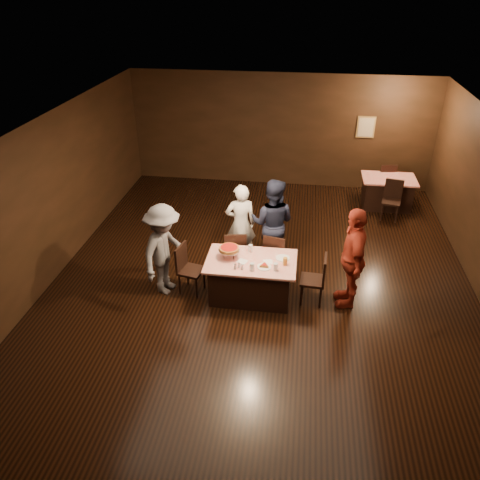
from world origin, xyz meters
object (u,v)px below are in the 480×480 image
(chair_end_left, at_px, (191,270))
(glass_amber, at_px, (285,261))
(chair_end_right, at_px, (312,279))
(glass_front_right, at_px, (276,267))
(glass_front_left, at_px, (252,267))
(chair_back_near, at_px, (391,201))
(plate_empty, at_px, (283,258))
(back_table, at_px, (387,192))
(chair_far_left, at_px, (235,251))
(diner_red_shirt, at_px, (352,258))
(glass_back, at_px, (250,248))
(chair_back_far, at_px, (384,180))
(diner_grey_knit, at_px, (164,250))
(diner_white_jacket, at_px, (241,224))
(main_table, at_px, (251,278))
(pizza_stand, at_px, (229,249))
(chair_far_right, at_px, (276,254))
(diner_navy_hoodie, at_px, (272,223))

(chair_end_left, height_order, glass_amber, chair_end_left)
(chair_end_left, bearing_deg, chair_end_right, -77.68)
(glass_front_right, bearing_deg, glass_front_left, -172.87)
(chair_back_near, xyz_separation_m, plate_empty, (-2.39, -3.37, 0.30))
(back_table, distance_m, chair_back_near, 0.71)
(chair_far_left, distance_m, diner_red_shirt, 2.29)
(glass_front_right, height_order, glass_back, same)
(chair_far_left, height_order, chair_back_near, same)
(chair_back_far, bearing_deg, diner_red_shirt, 65.95)
(glass_amber, bearing_deg, diner_grey_knit, 179.44)
(chair_back_near, bearing_deg, glass_back, -120.73)
(diner_white_jacket, relative_size, diner_grey_knit, 0.96)
(main_table, distance_m, chair_end_left, 1.10)
(chair_end_right, xyz_separation_m, plate_empty, (-0.55, 0.15, 0.30))
(chair_far_left, height_order, diner_red_shirt, diner_red_shirt)
(pizza_stand, bearing_deg, chair_back_far, 55.02)
(pizza_stand, height_order, glass_back, pizza_stand)
(chair_end_left, xyz_separation_m, diner_grey_knit, (-0.47, -0.03, 0.40))
(chair_far_right, distance_m, diner_navy_hoodie, 0.64)
(chair_far_right, relative_size, pizza_stand, 2.50)
(chair_back_near, height_order, glass_amber, chair_back_near)
(main_table, distance_m, pizza_stand, 0.70)
(diner_white_jacket, distance_m, glass_front_left, 1.57)
(chair_far_left, distance_m, chair_end_left, 1.03)
(diner_navy_hoodie, bearing_deg, chair_back_near, -130.88)
(chair_back_near, bearing_deg, diner_white_jacket, -132.90)
(glass_back, bearing_deg, glass_front_left, -80.54)
(chair_end_right, distance_m, plate_empty, 0.65)
(chair_far_left, distance_m, glass_back, 0.68)
(glass_front_right, bearing_deg, back_table, 60.90)
(pizza_stand, xyz_separation_m, glass_front_right, (0.85, -0.30, -0.11))
(chair_end_left, xyz_separation_m, glass_front_right, (1.55, -0.25, 0.37))
(back_table, relative_size, chair_back_near, 1.37)
(chair_far_right, bearing_deg, diner_grey_knit, 33.81)
(main_table, distance_m, chair_far_left, 0.85)
(diner_navy_hoodie, bearing_deg, pizza_stand, 67.38)
(chair_far_right, height_order, glass_front_left, chair_far_right)
(diner_white_jacket, relative_size, plate_empty, 6.71)
(back_table, xyz_separation_m, glass_front_right, (-2.49, -4.47, 0.46))
(chair_back_near, bearing_deg, chair_end_right, -105.45)
(main_table, relative_size, diner_grey_knit, 0.91)
(main_table, bearing_deg, diner_red_shirt, 2.26)
(chair_back_near, height_order, chair_back_far, same)
(diner_grey_knit, distance_m, glass_front_left, 1.64)
(diner_white_jacket, height_order, glass_front_right, diner_white_jacket)
(diner_red_shirt, xyz_separation_m, glass_front_left, (-1.69, -0.37, -0.10))
(main_table, relative_size, chair_far_right, 1.68)
(main_table, xyz_separation_m, pizza_stand, (-0.40, 0.05, 0.57))
(glass_front_left, relative_size, glass_front_right, 1.00)
(pizza_stand, bearing_deg, glass_front_left, -37.87)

